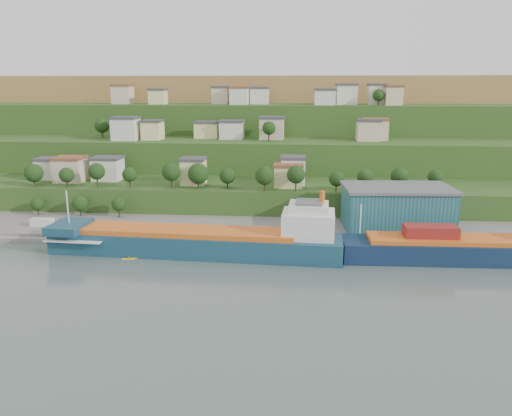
# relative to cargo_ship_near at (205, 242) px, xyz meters

# --- Properties ---
(ground) EXTENTS (500.00, 500.00, 0.00)m
(ground) POSITION_rel_cargo_ship_near_xyz_m (1.30, -7.73, -3.15)
(ground) COLOR #45544E
(ground) RESTS_ON ground
(quay) EXTENTS (220.00, 26.00, 4.00)m
(quay) POSITION_rel_cargo_ship_near_xyz_m (21.30, 20.27, -3.15)
(quay) COLOR slate
(quay) RESTS_ON ground
(pebble_beach) EXTENTS (40.00, 18.00, 2.40)m
(pebble_beach) POSITION_rel_cargo_ship_near_xyz_m (-53.70, 14.27, -3.15)
(pebble_beach) COLOR slate
(pebble_beach) RESTS_ON ground
(hillside) EXTENTS (360.00, 210.86, 96.00)m
(hillside) POSITION_rel_cargo_ship_near_xyz_m (1.29, 160.99, -3.07)
(hillside) COLOR #284719
(hillside) RESTS_ON ground
(cargo_ship_near) EXTENTS (77.36, 16.22, 19.74)m
(cargo_ship_near) POSITION_rel_cargo_ship_near_xyz_m (0.00, 0.00, 0.00)
(cargo_ship_near) COLOR navy
(cargo_ship_near) RESTS_ON ground
(cargo_ship_far) EXTENTS (66.09, 12.32, 17.90)m
(cargo_ship_far) POSITION_rel_cargo_ship_near_xyz_m (71.34, 0.33, -0.32)
(cargo_ship_far) COLOR #0B1D33
(cargo_ship_far) RESTS_ON ground
(warehouse) EXTENTS (32.15, 20.94, 12.80)m
(warehouse) POSITION_rel_cargo_ship_near_xyz_m (53.26, 21.37, 5.28)
(warehouse) COLOR #1C4F55
(warehouse) RESTS_ON quay
(caravan) EXTENTS (6.57, 2.78, 3.06)m
(caravan) POSITION_rel_cargo_ship_near_xyz_m (-52.68, 15.74, -0.42)
(caravan) COLOR silver
(caravan) RESTS_ON pebble_beach
(dinghy) EXTENTS (4.72, 2.62, 0.89)m
(dinghy) POSITION_rel_cargo_ship_near_xyz_m (-39.03, 11.35, -1.51)
(dinghy) COLOR silver
(dinghy) RESTS_ON pebble_beach
(kayak_orange) EXTENTS (3.17, 1.17, 0.78)m
(kayak_orange) POSITION_rel_cargo_ship_near_xyz_m (-18.06, -4.89, -2.92)
(kayak_orange) COLOR orange
(kayak_orange) RESTS_ON ground
(kayak_yellow) EXTENTS (3.46, 1.25, 0.85)m
(kayak_yellow) POSITION_rel_cargo_ship_near_xyz_m (-18.72, -5.71, -2.90)
(kayak_yellow) COLOR yellow
(kayak_yellow) RESTS_ON ground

